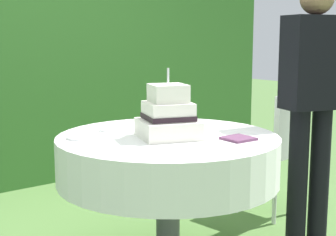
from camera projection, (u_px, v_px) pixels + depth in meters
foliage_hedge at (15, 47)px, 4.24m from camera, size 5.50×0.44×2.39m
cake_table at (168, 159)px, 2.67m from camera, size 1.19×1.19×0.75m
wedding_cake at (168, 116)px, 2.59m from camera, size 0.37×0.37×0.36m
serving_plate_near at (80, 137)px, 2.58m from camera, size 0.14×0.14×0.01m
serving_plate_far at (109, 130)px, 2.79m from camera, size 0.11×0.11×0.01m
napkin_stack at (238, 139)px, 2.54m from camera, size 0.15×0.15×0.01m
garden_chair at (279, 142)px, 3.51m from camera, size 0.45×0.45×0.89m
standing_person at (312, 96)px, 2.96m from camera, size 0.40×0.30×1.60m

